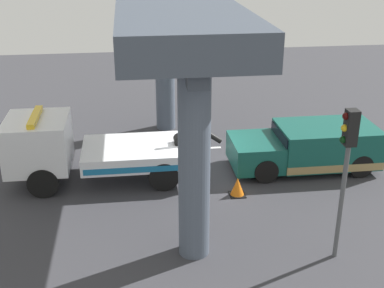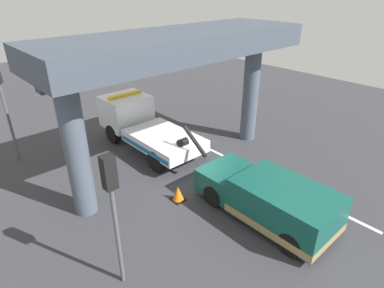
{
  "view_description": "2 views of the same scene",
  "coord_description": "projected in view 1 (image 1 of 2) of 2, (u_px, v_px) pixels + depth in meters",
  "views": [
    {
      "loc": [
        2.21,
        16.23,
        8.04
      ],
      "look_at": [
        0.17,
        0.2,
        1.23
      ],
      "focal_mm": 47.86,
      "sensor_mm": 36.0,
      "label": 1
    },
    {
      "loc": [
        -9.17,
        8.3,
        7.72
      ],
      "look_at": [
        -0.22,
        0.2,
        1.61
      ],
      "focal_mm": 30.08,
      "sensor_mm": 36.0,
      "label": 2
    }
  ],
  "objects": [
    {
      "name": "towed_van_green",
      "position": [
        310.0,
        148.0,
        18.4
      ],
      "size": [
        5.2,
        2.23,
        1.58
      ],
      "color": "#145147",
      "rests_on": "ground"
    },
    {
      "name": "traffic_light_near",
      "position": [
        347.0,
        153.0,
        12.47
      ],
      "size": [
        0.39,
        0.32,
        4.11
      ],
      "color": "#515456",
      "rests_on": "ground"
    },
    {
      "name": "lane_stripe_mid",
      "position": [
        189.0,
        149.0,
        20.24
      ],
      "size": [
        2.6,
        0.16,
        0.01
      ],
      "primitive_type": "cube",
      "color": "silver",
      "rests_on": "ground"
    },
    {
      "name": "lane_stripe_west",
      "position": [
        334.0,
        142.0,
        20.94
      ],
      "size": [
        2.6,
        0.16,
        0.01
      ],
      "primitive_type": "cube",
      "color": "silver",
      "rests_on": "ground"
    },
    {
      "name": "ground_plane",
      "position": [
        196.0,
        175.0,
        18.24
      ],
      "size": [
        60.0,
        40.0,
        0.1
      ],
      "primitive_type": "cube",
      "color": "#38383D"
    },
    {
      "name": "overpass_structure",
      "position": [
        175.0,
        30.0,
        16.15
      ],
      "size": [
        3.6,
        11.45,
        6.03
      ],
      "color": "#4C5666",
      "rests_on": "ground"
    },
    {
      "name": "lane_stripe_east",
      "position": [
        33.0,
        157.0,
        19.54
      ],
      "size": [
        2.6,
        0.16,
        0.01
      ],
      "primitive_type": "cube",
      "color": "silver",
      "rests_on": "ground"
    },
    {
      "name": "traffic_cone_orange",
      "position": [
        237.0,
        187.0,
        16.63
      ],
      "size": [
        0.52,
        0.52,
        0.62
      ],
      "color": "orange",
      "rests_on": "ground"
    },
    {
      "name": "tow_truck_white",
      "position": [
        82.0,
        148.0,
        17.29
      ],
      "size": [
        7.25,
        2.44,
        2.46
      ],
      "color": "white",
      "rests_on": "ground"
    }
  ]
}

